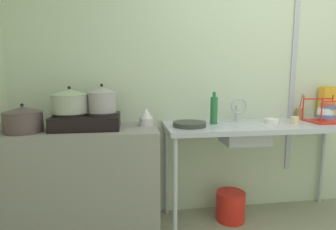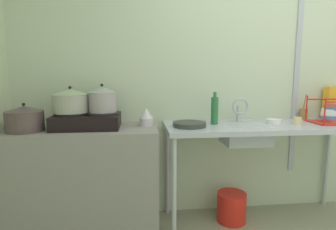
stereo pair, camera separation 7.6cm
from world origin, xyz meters
name	(u,v)px [view 1 (the left image)]	position (x,y,z in m)	size (l,w,h in m)	color
wall_back	(271,85)	(0.00, 1.56, 1.20)	(5.58, 0.10, 2.41)	beige
wall_metal_strip	(293,72)	(0.19, 1.50, 1.33)	(0.05, 0.01, 1.93)	#A7AAB9
counter_concrete	(84,182)	(-1.75, 1.23, 0.44)	(1.18, 0.55, 0.88)	gray
counter_sink	(262,131)	(-0.24, 1.23, 0.82)	(1.68, 0.55, 0.88)	#A7AAB9
stove	(87,121)	(-1.70, 1.23, 0.94)	(0.51, 0.36, 0.13)	black
pot_on_left_burner	(70,101)	(-1.82, 1.23, 1.10)	(0.28, 0.28, 0.21)	#9B9B8E
pot_on_right_burner	(102,99)	(-1.58, 1.23, 1.11)	(0.22, 0.22, 0.22)	#9D9196
pot_beside_stove	(23,119)	(-2.14, 1.14, 0.98)	(0.28, 0.28, 0.21)	#4F3E3F
percolator	(146,117)	(-1.24, 1.27, 0.96)	(0.11, 0.11, 0.15)	silver
sink_basin	(244,134)	(-0.40, 1.22, 0.80)	(0.38, 0.29, 0.16)	#A7AAB9
faucet	(239,107)	(-0.41, 1.34, 1.02)	(0.15, 0.08, 0.22)	#A7AAB9
frying_pan	(189,124)	(-0.89, 1.19, 0.90)	(0.27, 0.27, 0.04)	#333631
dish_rack	(327,114)	(0.36, 1.22, 0.96)	(0.32, 0.26, 0.23)	red
cup_by_rack	(295,120)	(0.04, 1.19, 0.92)	(0.07, 0.07, 0.06)	beige
small_bowl_on_drainboard	(272,121)	(-0.13, 1.26, 0.90)	(0.12, 0.12, 0.04)	white
bottle_by_sink	(214,110)	(-0.66, 1.28, 1.00)	(0.06, 0.06, 0.27)	#276C3B
cereal_box	(327,102)	(0.55, 1.45, 1.04)	(0.16, 0.07, 0.31)	gold
utensil_jar	(300,113)	(0.26, 1.45, 0.94)	(0.07, 0.07, 0.24)	#A16F41
bucket_on_floor	(231,206)	(-0.49, 1.26, 0.13)	(0.26, 0.26, 0.26)	red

